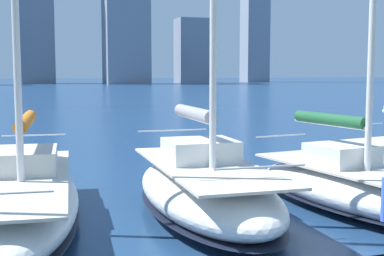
{
  "coord_description": "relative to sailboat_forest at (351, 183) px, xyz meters",
  "views": [
    {
      "loc": [
        4.12,
        5.65,
        3.57
      ],
      "look_at": [
        0.03,
        -6.69,
        2.2
      ],
      "focal_mm": 50.0,
      "sensor_mm": 36.0,
      "label": 1
    }
  ],
  "objects": [
    {
      "name": "city_skyline",
      "position": [
        -6.49,
        -155.24,
        21.78
      ],
      "size": [
        168.54,
        25.53,
        53.74
      ],
      "color": "gray",
      "rests_on": "ground"
    },
    {
      "name": "sailboat_forest",
      "position": [
        0.0,
        0.0,
        0.0
      ],
      "size": [
        3.4,
        7.21,
        12.51
      ],
      "color": "silver",
      "rests_on": "ground"
    },
    {
      "name": "sailboat_grey",
      "position": [
        3.86,
        -0.45,
        0.08
      ],
      "size": [
        3.04,
        7.23,
        13.31
      ],
      "color": "white",
      "rests_on": "ground"
    },
    {
      "name": "sailboat_orange",
      "position": [
        8.07,
        -1.23,
        -0.01
      ],
      "size": [
        3.31,
        9.03,
        12.04
      ],
      "color": "white",
      "rests_on": "ground"
    }
  ]
}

